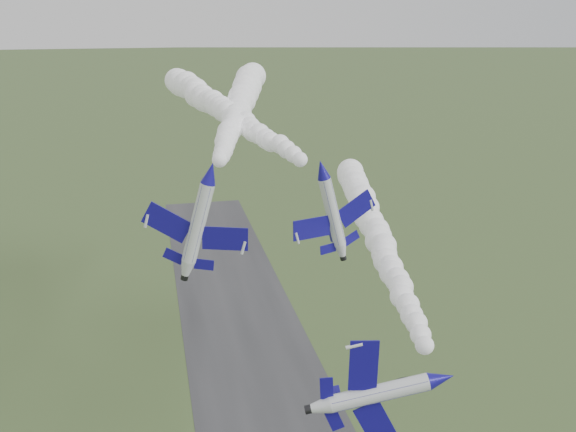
% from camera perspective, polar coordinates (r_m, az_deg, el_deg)
% --- Properties ---
extents(jet_lead, '(5.11, 13.15, 10.59)m').
position_cam_1_polar(jet_lead, '(57.91, 13.54, -13.92)').
color(jet_lead, silver).
extents(smoke_trail_jet_lead, '(14.10, 59.49, 4.61)m').
position_cam_1_polar(smoke_trail_jet_lead, '(86.68, 7.82, -1.52)').
color(smoke_trail_jet_lead, white).
extents(jet_pair_left, '(11.68, 14.13, 4.40)m').
position_cam_1_polar(jet_pair_left, '(69.42, -6.92, 3.82)').
color(jet_pair_left, silver).
extents(smoke_trail_jet_pair_left, '(22.04, 64.71, 5.44)m').
position_cam_1_polar(smoke_trail_jet_pair_left, '(104.60, -4.37, 9.62)').
color(smoke_trail_jet_pair_left, white).
extents(jet_pair_right, '(10.53, 12.80, 3.94)m').
position_cam_1_polar(jet_pair_right, '(71.30, 3.08, 4.17)').
color(jet_pair_right, silver).
extents(smoke_trail_jet_pair_right, '(18.56, 64.30, 4.90)m').
position_cam_1_polar(smoke_trail_jet_pair_right, '(103.48, -5.82, 9.40)').
color(smoke_trail_jet_pair_right, white).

